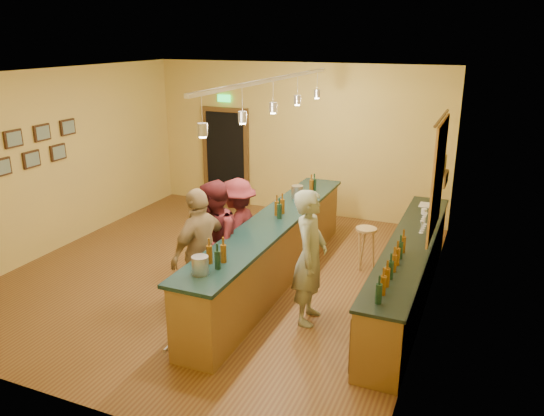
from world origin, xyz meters
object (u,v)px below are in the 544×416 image
at_px(customer_c, 238,231).
at_px(bartender, 310,257).
at_px(customer_a, 214,243).
at_px(bar_stool, 366,236).
at_px(tasting_bar, 273,247).
at_px(back_counter, 408,271).
at_px(customer_b, 201,252).

bearing_deg(customer_c, bartender, 57.42).
distance_m(customer_a, customer_c, 0.75).
distance_m(customer_a, bar_stool, 2.65).
bearing_deg(customer_a, bartender, 71.74).
bearing_deg(bartender, tasting_bar, 40.43).
distance_m(back_counter, customer_b, 3.00).
distance_m(back_counter, bar_stool, 1.24).
xyz_separation_m(bartender, bar_stool, (0.31, 1.96, -0.36)).
relative_size(tasting_bar, bartender, 2.74).
distance_m(customer_b, customer_c, 1.13).
bearing_deg(customer_b, customer_c, -166.39).
height_order(customer_a, bar_stool, customer_a).
relative_size(tasting_bar, customer_b, 2.81).
bearing_deg(tasting_bar, bartender, -44.12).
xyz_separation_m(tasting_bar, customer_a, (-0.55, -0.86, 0.30)).
xyz_separation_m(customer_a, bar_stool, (1.76, 1.95, -0.34)).
bearing_deg(customer_a, customer_c, 162.15).
distance_m(tasting_bar, bar_stool, 1.63).
relative_size(tasting_bar, customer_c, 3.07).
bearing_deg(customer_c, bar_stool, 119.49).
distance_m(bartender, customer_c, 1.64).
relative_size(bartender, bar_stool, 2.60).
xyz_separation_m(tasting_bar, customer_b, (-0.55, -1.24, 0.30)).
height_order(back_counter, tasting_bar, tasting_bar).
height_order(back_counter, bar_stool, back_counter).
height_order(bartender, customer_a, bartender).
relative_size(customer_a, customer_b, 1.00).
xyz_separation_m(customer_b, customer_c, (0.00, 1.13, -0.08)).
relative_size(back_counter, customer_a, 2.51).
bearing_deg(customer_c, customer_b, -4.87).
bearing_deg(tasting_bar, customer_c, -168.45).
bearing_deg(customer_c, customer_a, -4.87).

